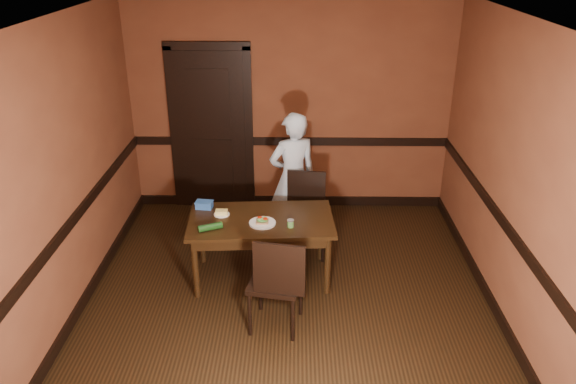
{
  "coord_description": "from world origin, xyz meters",
  "views": [
    {
      "loc": [
        0.07,
        -4.55,
        3.3
      ],
      "look_at": [
        0.0,
        0.35,
        1.05
      ],
      "focal_mm": 35.0,
      "sensor_mm": 36.0,
      "label": 1
    }
  ],
  "objects_px": {
    "dining_table": "(262,248)",
    "chair_near": "(276,280)",
    "person": "(293,177)",
    "food_tub": "(204,205)",
    "sandwich_plate": "(262,222)",
    "sauce_jar": "(291,223)",
    "chair_far": "(308,216)",
    "cheese_saucer": "(222,213)"
  },
  "relations": [
    {
      "from": "sauce_jar",
      "to": "person",
      "type": "bearing_deg",
      "value": 89.17
    },
    {
      "from": "sandwich_plate",
      "to": "food_tub",
      "type": "xyz_separation_m",
      "value": [
        -0.63,
        0.35,
        0.02
      ]
    },
    {
      "from": "person",
      "to": "food_tub",
      "type": "xyz_separation_m",
      "value": [
        -0.93,
        -0.64,
        -0.05
      ]
    },
    {
      "from": "chair_near",
      "to": "person",
      "type": "bearing_deg",
      "value": -84.05
    },
    {
      "from": "person",
      "to": "food_tub",
      "type": "relative_size",
      "value": 8.06
    },
    {
      "from": "dining_table",
      "to": "chair_far",
      "type": "xyz_separation_m",
      "value": [
        0.49,
        0.51,
        0.12
      ]
    },
    {
      "from": "dining_table",
      "to": "cheese_saucer",
      "type": "relative_size",
      "value": 9.0
    },
    {
      "from": "chair_near",
      "to": "food_tub",
      "type": "height_order",
      "value": "chair_near"
    },
    {
      "from": "chair_far",
      "to": "cheese_saucer",
      "type": "distance_m",
      "value": 1.03
    },
    {
      "from": "sandwich_plate",
      "to": "food_tub",
      "type": "distance_m",
      "value": 0.72
    },
    {
      "from": "cheese_saucer",
      "to": "food_tub",
      "type": "relative_size",
      "value": 0.85
    },
    {
      "from": "dining_table",
      "to": "sandwich_plate",
      "type": "xyz_separation_m",
      "value": [
        0.02,
        -0.11,
        0.36
      ]
    },
    {
      "from": "sandwich_plate",
      "to": "cheese_saucer",
      "type": "relative_size",
      "value": 1.64
    },
    {
      "from": "dining_table",
      "to": "sandwich_plate",
      "type": "bearing_deg",
      "value": -83.23
    },
    {
      "from": "chair_far",
      "to": "sandwich_plate",
      "type": "bearing_deg",
      "value": -120.49
    },
    {
      "from": "food_tub",
      "to": "sauce_jar",
      "type": "bearing_deg",
      "value": -17.37
    },
    {
      "from": "chair_far",
      "to": "person",
      "type": "height_order",
      "value": "person"
    },
    {
      "from": "dining_table",
      "to": "sandwich_plate",
      "type": "distance_m",
      "value": 0.38
    },
    {
      "from": "chair_near",
      "to": "food_tub",
      "type": "relative_size",
      "value": 5.07
    },
    {
      "from": "chair_near",
      "to": "chair_far",
      "type": "bearing_deg",
      "value": -92.82
    },
    {
      "from": "sandwich_plate",
      "to": "sauce_jar",
      "type": "height_order",
      "value": "sauce_jar"
    },
    {
      "from": "chair_far",
      "to": "cheese_saucer",
      "type": "relative_size",
      "value": 5.66
    },
    {
      "from": "chair_near",
      "to": "sauce_jar",
      "type": "distance_m",
      "value": 0.69
    },
    {
      "from": "dining_table",
      "to": "cheese_saucer",
      "type": "height_order",
      "value": "cheese_saucer"
    },
    {
      "from": "dining_table",
      "to": "person",
      "type": "height_order",
      "value": "person"
    },
    {
      "from": "chair_far",
      "to": "sauce_jar",
      "type": "bearing_deg",
      "value": -98.82
    },
    {
      "from": "sauce_jar",
      "to": "cheese_saucer",
      "type": "relative_size",
      "value": 0.48
    },
    {
      "from": "chair_near",
      "to": "food_tub",
      "type": "bearing_deg",
      "value": -42.28
    },
    {
      "from": "food_tub",
      "to": "sandwich_plate",
      "type": "bearing_deg",
      "value": -21.98
    },
    {
      "from": "dining_table",
      "to": "person",
      "type": "xyz_separation_m",
      "value": [
        0.32,
        0.88,
        0.43
      ]
    },
    {
      "from": "dining_table",
      "to": "chair_far",
      "type": "relative_size",
      "value": 1.59
    },
    {
      "from": "chair_far",
      "to": "person",
      "type": "xyz_separation_m",
      "value": [
        -0.18,
        0.36,
        0.31
      ]
    },
    {
      "from": "dining_table",
      "to": "chair_near",
      "type": "height_order",
      "value": "chair_near"
    },
    {
      "from": "sauce_jar",
      "to": "food_tub",
      "type": "distance_m",
      "value": 1.0
    },
    {
      "from": "chair_near",
      "to": "person",
      "type": "height_order",
      "value": "person"
    },
    {
      "from": "food_tub",
      "to": "person",
      "type": "bearing_deg",
      "value": 41.39
    },
    {
      "from": "sandwich_plate",
      "to": "sauce_jar",
      "type": "bearing_deg",
      "value": -12.67
    },
    {
      "from": "dining_table",
      "to": "cheese_saucer",
      "type": "bearing_deg",
      "value": 164.86
    },
    {
      "from": "person",
      "to": "sauce_jar",
      "type": "bearing_deg",
      "value": 67.7
    },
    {
      "from": "sandwich_plate",
      "to": "chair_near",
      "type": "bearing_deg",
      "value": -77.41
    },
    {
      "from": "person",
      "to": "food_tub",
      "type": "bearing_deg",
      "value": 13.03
    },
    {
      "from": "person",
      "to": "cheese_saucer",
      "type": "height_order",
      "value": "person"
    }
  ]
}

